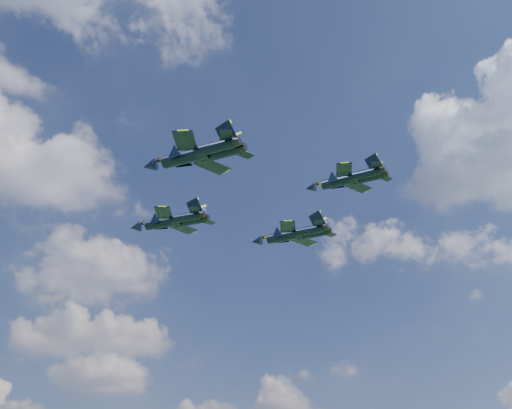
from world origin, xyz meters
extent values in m
cylinder|color=black|center=(-6.93, 11.78, 57.24)|extent=(7.74, 7.72, 1.82)
cone|color=black|center=(-11.09, 15.93, 57.24)|extent=(3.08, 3.08, 1.72)
ellipsoid|color=brown|center=(-9.30, 14.14, 57.80)|extent=(2.75, 2.75, 0.83)
cube|color=black|center=(-8.07, 7.77, 57.24)|extent=(4.24, 5.32, 0.18)
cube|color=black|center=(-2.92, 12.94, 57.24)|extent=(5.32, 4.25, 0.18)
cube|color=black|center=(-3.55, 4.70, 57.24)|extent=(2.16, 2.77, 0.14)
cube|color=black|center=(0.17, 8.43, 57.24)|extent=(2.77, 2.17, 0.14)
cube|color=black|center=(-3.05, 6.35, 58.66)|extent=(2.61, 1.79, 3.05)
cube|color=black|center=(-1.48, 7.93, 58.66)|extent=(1.79, 2.60, 3.05)
cylinder|color=black|center=(-10.04, -11.33, 57.64)|extent=(8.08, 8.72, 1.98)
cone|color=black|center=(-14.30, -6.57, 57.64)|extent=(3.31, 3.38, 1.87)
ellipsoid|color=brown|center=(-12.46, -8.62, 58.25)|extent=(2.90, 3.07, 0.90)
cube|color=black|center=(-11.53, -15.62, 57.64)|extent=(4.81, 5.81, 0.20)
cube|color=black|center=(-5.62, -10.34, 57.64)|extent=(5.74, 4.41, 0.20)
cube|color=black|center=(-6.82, -19.24, 57.64)|extent=(2.47, 3.05, 0.15)
cube|color=black|center=(-2.55, -15.43, 57.64)|extent=(2.96, 2.23, 0.15)
cube|color=black|center=(-6.18, -17.49, 59.18)|extent=(2.74, 2.03, 3.32)
cube|color=black|center=(-4.37, -15.87, 59.18)|extent=(1.94, 2.93, 3.32)
cylinder|color=black|center=(15.55, 8.84, 57.23)|extent=(7.55, 8.32, 1.88)
cone|color=black|center=(11.60, 13.41, 57.23)|extent=(3.11, 3.21, 1.77)
ellipsoid|color=brown|center=(13.30, 11.44, 57.81)|extent=(2.72, 2.92, 0.85)
cube|color=black|center=(14.08, 4.81, 57.23)|extent=(4.60, 5.50, 0.19)
cube|color=black|center=(19.76, 9.72, 57.23)|extent=(5.41, 4.11, 0.19)
cube|color=black|center=(18.48, 1.31, 57.23)|extent=(2.36, 2.90, 0.15)
cube|color=black|center=(22.58, 4.86, 57.23)|extent=(2.79, 2.08, 0.15)
cube|color=black|center=(19.12, 2.96, 58.69)|extent=(2.56, 1.95, 3.14)
cube|color=black|center=(20.85, 4.46, 58.69)|extent=(1.83, 2.79, 3.14)
cylinder|color=black|center=(15.90, -11.23, 59.09)|extent=(6.47, 7.44, 1.65)
cone|color=black|center=(12.55, -7.11, 59.09)|extent=(2.71, 2.83, 1.56)
ellipsoid|color=brown|center=(13.99, -8.88, 59.59)|extent=(2.35, 2.60, 0.75)
cube|color=black|center=(14.49, -14.73, 59.09)|extent=(4.12, 4.84, 0.16)
cube|color=black|center=(19.61, -10.58, 59.09)|extent=(4.72, 3.51, 0.16)
cube|color=black|center=(18.26, -17.92, 59.09)|extent=(2.12, 2.56, 0.13)
cube|color=black|center=(21.95, -14.92, 59.09)|extent=(2.42, 1.77, 0.13)
cube|color=black|center=(18.86, -16.48, 60.37)|extent=(2.20, 1.78, 2.76)
cube|color=black|center=(20.43, -15.22, 60.37)|extent=(1.60, 2.49, 2.76)
camera|label=1|loc=(-32.37, -89.92, 10.87)|focal=45.00mm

